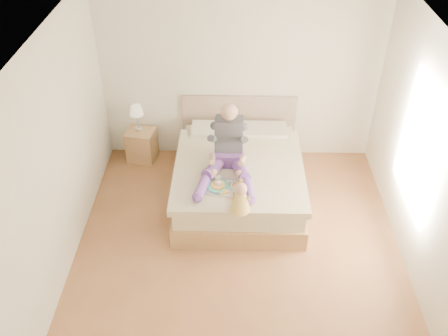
{
  "coord_description": "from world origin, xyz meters",
  "views": [
    {
      "loc": [
        -0.08,
        -4.39,
        4.5
      ],
      "look_at": [
        -0.19,
        0.56,
        0.81
      ],
      "focal_mm": 40.0,
      "sensor_mm": 36.0,
      "label": 1
    }
  ],
  "objects_px": {
    "adult": "(228,152)",
    "tray": "(225,186)",
    "bed": "(239,174)",
    "baby": "(240,199)",
    "nightstand": "(142,145)"
  },
  "relations": [
    {
      "from": "adult",
      "to": "baby",
      "type": "relative_size",
      "value": 2.74
    },
    {
      "from": "nightstand",
      "to": "tray",
      "type": "height_order",
      "value": "tray"
    },
    {
      "from": "bed",
      "to": "baby",
      "type": "distance_m",
      "value": 1.15
    },
    {
      "from": "nightstand",
      "to": "tray",
      "type": "relative_size",
      "value": 0.95
    },
    {
      "from": "adult",
      "to": "tray",
      "type": "height_order",
      "value": "adult"
    },
    {
      "from": "adult",
      "to": "tray",
      "type": "distance_m",
      "value": 0.48
    },
    {
      "from": "tray",
      "to": "baby",
      "type": "relative_size",
      "value": 1.33
    },
    {
      "from": "bed",
      "to": "tray",
      "type": "height_order",
      "value": "bed"
    },
    {
      "from": "tray",
      "to": "bed",
      "type": "bearing_deg",
      "value": 88.37
    },
    {
      "from": "nightstand",
      "to": "adult",
      "type": "distance_m",
      "value": 1.8
    },
    {
      "from": "baby",
      "to": "tray",
      "type": "bearing_deg",
      "value": 114.75
    },
    {
      "from": "bed",
      "to": "tray",
      "type": "bearing_deg",
      "value": -104.22
    },
    {
      "from": "nightstand",
      "to": "adult",
      "type": "height_order",
      "value": "adult"
    },
    {
      "from": "bed",
      "to": "baby",
      "type": "height_order",
      "value": "baby"
    },
    {
      "from": "nightstand",
      "to": "baby",
      "type": "height_order",
      "value": "baby"
    }
  ]
}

